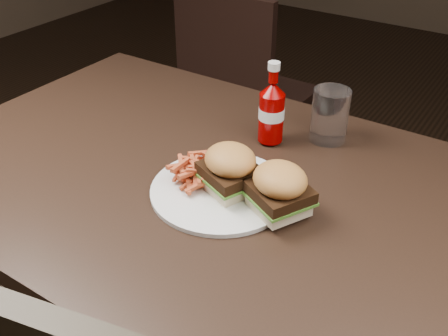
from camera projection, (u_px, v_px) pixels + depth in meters
The scene contains 8 objects.
dining_table at pixel (202, 181), 1.06m from camera, with size 1.20×0.80×0.04m, color black.
chair_far at pixel (250, 97), 2.08m from camera, with size 0.42×0.42×0.04m, color black.
plate at pixel (221, 190), 0.99m from camera, with size 0.27×0.27×0.01m, color white.
sandwich_half_a at pixel (230, 183), 0.98m from camera, with size 0.09×0.09×0.02m, color #FCE9BD.
sandwich_half_b at pixel (278, 204), 0.93m from camera, with size 0.09×0.09×0.02m, color beige.
fries_pile at pixel (201, 169), 1.01m from camera, with size 0.09×0.09×0.04m, color #B94227, non-canonical shape.
ketchup_bottle at pixel (271, 117), 1.12m from camera, with size 0.05×0.05×0.11m, color #850000.
tumbler at pixel (330, 117), 1.14m from camera, with size 0.08×0.08×0.13m, color white.
Camera 1 is at (0.52, -0.70, 1.34)m, focal length 42.00 mm.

